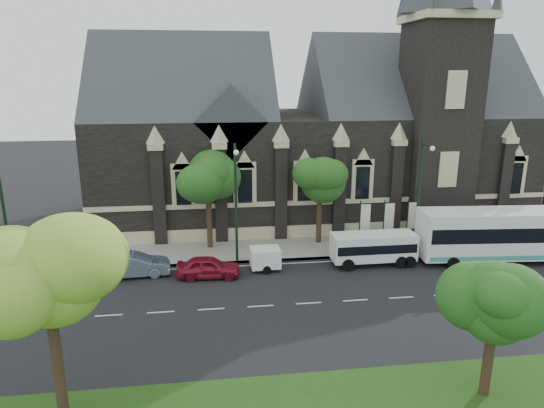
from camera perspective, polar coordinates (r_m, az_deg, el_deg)
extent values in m
plane|color=black|center=(30.40, 4.37, -11.70)|extent=(160.00, 160.00, 0.00)
cube|color=gray|center=(38.93, 1.55, -5.31)|extent=(80.00, 5.00, 0.15)
cube|color=black|center=(47.81, 4.48, 4.68)|extent=(40.00, 15.00, 10.00)
cube|color=#2F3237|center=(46.19, -10.37, 10.37)|extent=(16.00, 15.00, 15.00)
cube|color=#2F3237|center=(50.18, 16.04, 10.41)|extent=(20.00, 15.00, 15.00)
cube|color=#2F3237|center=(41.69, -5.07, 10.05)|extent=(6.00, 6.00, 6.00)
cube|color=black|center=(44.84, 18.96, 8.37)|extent=(5.50, 5.50, 18.00)
cube|color=#C4B48D|center=(44.80, 20.03, 20.11)|extent=(6.20, 6.20, 0.60)
cube|color=#C4B48D|center=(41.04, 6.57, 0.26)|extent=(40.00, 0.22, 0.40)
cube|color=#C4B48D|center=(41.79, 6.46, -3.18)|extent=(40.00, 0.25, 1.20)
cube|color=black|center=(40.09, 3.91, 2.33)|extent=(1.20, 0.12, 2.80)
cylinder|color=black|center=(21.89, -24.03, -18.13)|extent=(0.44, 0.44, 4.40)
sphere|color=olive|center=(20.05, -25.27, -8.41)|extent=(4.16, 4.16, 4.16)
sphere|color=olive|center=(20.24, -22.77, -5.53)|extent=(3.12, 3.12, 3.12)
cylinder|color=black|center=(24.00, 24.28, -16.87)|extent=(0.44, 0.44, 3.08)
sphere|color=#1A531B|center=(22.64, 25.10, -10.51)|extent=(3.20, 3.20, 3.20)
sphere|color=#1A531B|center=(23.17, 25.76, -8.37)|extent=(2.40, 2.40, 2.40)
cylinder|color=black|center=(39.79, 5.62, -2.02)|extent=(0.44, 0.44, 3.96)
sphere|color=#1A531B|center=(38.86, 5.76, 3.14)|extent=(3.84, 3.84, 3.84)
sphere|color=#1A531B|center=(39.57, 6.57, 4.40)|extent=(2.88, 2.88, 2.88)
cylinder|color=black|center=(38.82, -7.46, -2.52)|extent=(0.44, 0.44, 3.96)
sphere|color=#1A531B|center=(37.88, -7.64, 2.65)|extent=(3.68, 3.68, 3.68)
sphere|color=#1A531B|center=(38.42, -6.65, 3.91)|extent=(2.76, 2.76, 2.76)
cylinder|color=black|center=(38.40, 17.03, 0.64)|extent=(0.20, 0.20, 9.00)
cylinder|color=black|center=(36.89, 18.04, 6.64)|extent=(0.10, 1.60, 0.10)
sphere|color=silver|center=(36.19, 18.56, 6.28)|extent=(0.36, 0.36, 0.36)
cylinder|color=black|center=(35.08, -4.31, -0.08)|extent=(0.20, 0.20, 9.00)
cylinder|color=black|center=(33.42, -4.38, 6.52)|extent=(0.10, 1.60, 0.10)
sphere|color=silver|center=(32.64, -4.30, 6.13)|extent=(0.36, 0.36, 0.36)
cylinder|color=black|center=(37.83, -29.29, -0.90)|extent=(0.20, 0.20, 9.00)
cylinder|color=black|center=(39.18, 10.39, -2.45)|extent=(0.10, 0.10, 4.00)
cube|color=white|center=(39.15, 11.06, -1.58)|extent=(0.80, 0.04, 2.20)
cylinder|color=black|center=(39.83, 13.13, -2.31)|extent=(0.10, 0.10, 4.00)
cube|color=white|center=(39.81, 13.79, -1.46)|extent=(0.80, 0.04, 2.20)
cylinder|color=black|center=(40.56, 15.79, -2.17)|extent=(0.10, 0.10, 4.00)
cube|color=white|center=(40.57, 16.43, -1.33)|extent=(0.80, 0.04, 2.20)
cube|color=white|center=(40.17, 26.45, -3.11)|extent=(13.73, 3.91, 3.50)
cube|color=black|center=(40.10, 26.49, -2.77)|extent=(13.20, 3.90, 1.11)
cube|color=teal|center=(40.61, 26.21, -5.05)|extent=(13.20, 3.89, 0.35)
cylinder|color=black|center=(37.46, 20.77, -6.59)|extent=(0.92, 0.35, 0.90)
cylinder|color=black|center=(39.88, 19.20, -5.12)|extent=(0.92, 0.35, 0.90)
cube|color=white|center=(36.29, 11.98, -4.96)|extent=(6.20, 1.96, 1.94)
cube|color=black|center=(36.27, 11.99, -4.87)|extent=(5.96, 2.00, 0.67)
cylinder|color=black|center=(35.13, 9.05, -7.20)|extent=(0.90, 0.28, 0.90)
cylinder|color=black|center=(36.86, 8.20, -6.06)|extent=(0.90, 0.28, 0.90)
cylinder|color=black|center=(36.44, 15.18, -6.72)|extent=(0.90, 0.28, 0.90)
cylinder|color=black|center=(38.11, 14.07, -5.65)|extent=(0.90, 0.28, 0.90)
cylinder|color=black|center=(36.67, 16.08, -6.64)|extent=(0.90, 0.28, 0.90)
cylinder|color=black|center=(38.34, 14.94, -5.59)|extent=(0.90, 0.28, 0.90)
cube|color=white|center=(34.74, -0.81, -6.37)|extent=(2.16, 1.66, 1.37)
cylinder|color=black|center=(34.27, -0.60, -7.87)|extent=(0.60, 0.23, 0.59)
cylinder|color=black|center=(35.71, -1.00, -6.88)|extent=(0.60, 0.23, 0.59)
cylinder|color=black|center=(35.09, 1.42, -6.79)|extent=(1.27, 0.12, 0.08)
imported|color=slate|center=(35.12, -16.14, -6.99)|extent=(5.09, 2.12, 1.64)
imported|color=maroon|center=(33.90, -7.57, -7.44)|extent=(4.52, 2.07, 1.50)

